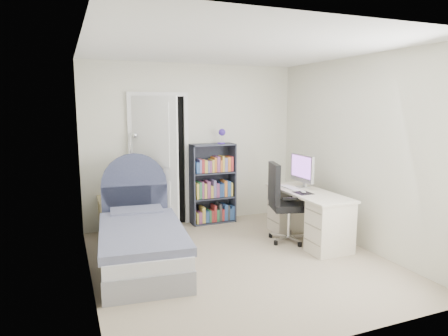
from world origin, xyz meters
name	(u,v)px	position (x,y,z in m)	size (l,w,h in m)	color
room_shell	(240,159)	(0.00, 0.00, 1.25)	(3.50, 3.70, 2.60)	gray
door	(156,162)	(-0.64, 1.58, 1.03)	(0.92, 0.65, 2.06)	black
bed	(141,239)	(-1.10, 0.43, 0.27)	(1.11, 2.05, 1.21)	gray
nightstand	(114,206)	(-1.28, 1.58, 0.43)	(0.45, 0.45, 0.65)	#CCB87D
floor_lamp	(134,191)	(-0.97, 1.67, 0.60)	(0.21, 0.21, 1.48)	silver
bookcase	(213,187)	(0.28, 1.64, 0.58)	(0.71, 0.30, 1.50)	#343847
desk	(307,214)	(1.19, 0.33, 0.38)	(0.57, 1.43, 1.17)	beige
office_chair	(283,199)	(0.85, 0.43, 0.60)	(0.60, 0.62, 1.09)	silver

